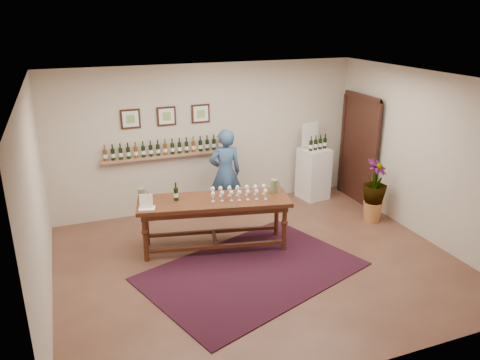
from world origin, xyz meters
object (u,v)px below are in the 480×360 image
object	(u,v)px
tasting_table	(214,207)
potted_plant	(374,191)
person	(225,173)
display_pedestal	(313,173)

from	to	relation	value
tasting_table	potted_plant	distance (m)	3.06
tasting_table	person	xyz separation A→B (m)	(0.61, 1.21, 0.11)
tasting_table	person	world-z (taller)	person
tasting_table	person	bearing A→B (deg)	75.10
display_pedestal	person	xyz separation A→B (m)	(-1.99, -0.17, 0.31)
potted_plant	tasting_table	bearing A→B (deg)	179.11
tasting_table	display_pedestal	size ratio (longest dim) A/B	2.39
tasting_table	potted_plant	size ratio (longest dim) A/B	2.48
tasting_table	person	size ratio (longest dim) A/B	1.51
potted_plant	person	size ratio (longest dim) A/B	0.61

